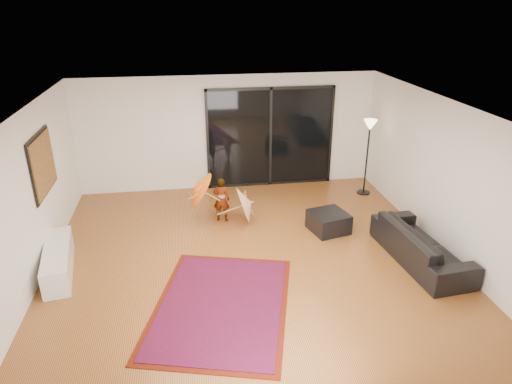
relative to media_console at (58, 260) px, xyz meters
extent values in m
plane|color=#9E602B|center=(3.25, -0.13, -0.23)|extent=(7.00, 7.00, 0.00)
plane|color=white|center=(3.25, -0.13, 2.47)|extent=(7.00, 7.00, 0.00)
plane|color=silver|center=(3.25, 3.37, 1.12)|extent=(7.00, 0.00, 7.00)
plane|color=silver|center=(3.25, -3.63, 1.12)|extent=(7.00, 0.00, 7.00)
plane|color=silver|center=(-0.25, -0.13, 1.12)|extent=(0.00, 7.00, 7.00)
plane|color=silver|center=(6.75, -0.13, 1.12)|extent=(0.00, 7.00, 7.00)
cube|color=black|center=(4.25, 3.34, 0.97)|extent=(3.00, 0.04, 2.40)
cube|color=black|center=(4.25, 3.32, 2.14)|extent=(3.06, 0.06, 0.06)
cube|color=black|center=(4.25, 3.32, -0.20)|extent=(3.06, 0.06, 0.06)
cube|color=black|center=(4.25, 3.32, 0.97)|extent=(0.06, 0.06, 2.40)
cube|color=black|center=(-0.23, 0.87, 1.42)|extent=(0.02, 1.28, 1.08)
cube|color=#204B1E|center=(-0.21, 0.87, 1.42)|extent=(0.03, 1.18, 0.98)
cube|color=white|center=(0.00, 0.00, 0.00)|extent=(0.67, 1.67, 0.45)
cube|color=#424244|center=(0.00, -0.31, -0.08)|extent=(0.30, 0.30, 0.30)
cube|color=#4E1206|center=(2.62, -1.36, -0.22)|extent=(2.62, 3.16, 0.01)
cube|color=maroon|center=(2.62, -1.36, -0.21)|extent=(2.42, 2.96, 0.02)
imported|color=black|center=(6.20, -0.61, 0.09)|extent=(1.02, 2.23, 0.63)
cube|color=black|center=(4.95, 0.72, -0.03)|extent=(0.82, 0.82, 0.39)
cylinder|color=black|center=(6.35, 2.42, -0.21)|extent=(0.31, 0.31, 0.03)
cylinder|color=black|center=(6.35, 2.42, 0.59)|extent=(0.04, 0.04, 1.63)
cone|color=#FFD899|center=(6.35, 2.42, 1.43)|extent=(0.31, 0.31, 0.24)
imported|color=#999999|center=(2.89, 1.51, 0.25)|extent=(0.40, 0.32, 0.95)
cone|color=#E8590C|center=(2.34, 1.46, 0.51)|extent=(0.58, 0.79, 0.75)
cylinder|color=tan|center=(2.34, 1.46, 0.17)|extent=(0.43, 0.02, 0.30)
cylinder|color=tan|center=(2.34, 1.46, 0.61)|extent=(0.05, 0.02, 0.05)
cone|color=white|center=(3.49, 1.36, 0.28)|extent=(0.43, 0.79, 0.81)
cylinder|color=tan|center=(3.49, 1.36, -0.09)|extent=(0.53, 0.02, 0.19)
cylinder|color=tan|center=(3.49, 1.36, 0.39)|extent=(0.05, 0.02, 0.04)
camera|label=1|loc=(2.25, -7.02, 4.08)|focal=32.00mm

